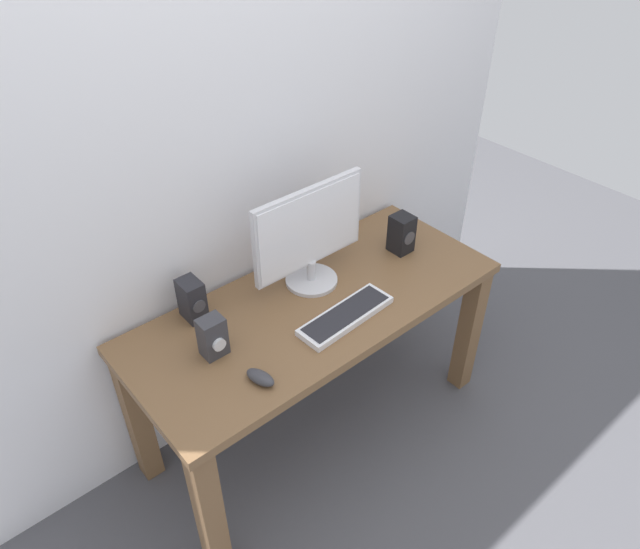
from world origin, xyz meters
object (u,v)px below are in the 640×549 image
Objects in this scene: keyboard_primary at (346,316)px; mouse at (260,377)px; desk at (316,328)px; speaker_left at (192,300)px; speaker_right at (401,234)px; audio_controller at (213,337)px; monitor at (310,235)px.

mouse reaches higher than keyboard_primary.
speaker_left is at bearing 149.94° from desk.
speaker_right is at bearing 20.15° from keyboard_primary.
speaker_left is at bearing 138.35° from keyboard_primary.
mouse is 0.22m from audio_controller.
speaker_right is (0.88, 0.22, 0.06)m from mouse.
monitor reaches higher than speaker_right.
keyboard_primary is 0.42m from mouse.
keyboard_primary is 0.49m from audio_controller.
monitor reaches higher than speaker_left.
desk is at bearing 99.07° from keyboard_primary.
speaker_right reaches higher than mouse.
desk is 3.71× the size of keyboard_primary.
keyboard_primary is 0.50m from speaker_right.
mouse is 0.65× the size of speaker_right.
speaker_left is at bearing 166.34° from monitor.
speaker_right is at bearing -1.02° from mouse.
speaker_left is at bearing 74.65° from mouse.
keyboard_primary is (-0.04, -0.25, -0.20)m from monitor.
desk is 8.86× the size of speaker_right.
speaker_right is at bearing 0.76° from audio_controller.
speaker_left reaches higher than desk.
monitor is at bearing 10.94° from audio_controller.
monitor is 4.59× the size of mouse.
mouse is (-0.41, -0.05, 0.01)m from keyboard_primary.
speaker_right reaches higher than speaker_left.
speaker_right is 1.04× the size of speaker_left.
keyboard_primary is at bearing -8.45° from mouse.
monitor is at bearing 80.18° from keyboard_primary.
speaker_left reaches higher than mouse.
speaker_left is (-0.41, 0.37, 0.07)m from keyboard_primary.
speaker_left is at bearing 77.81° from audio_controller.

